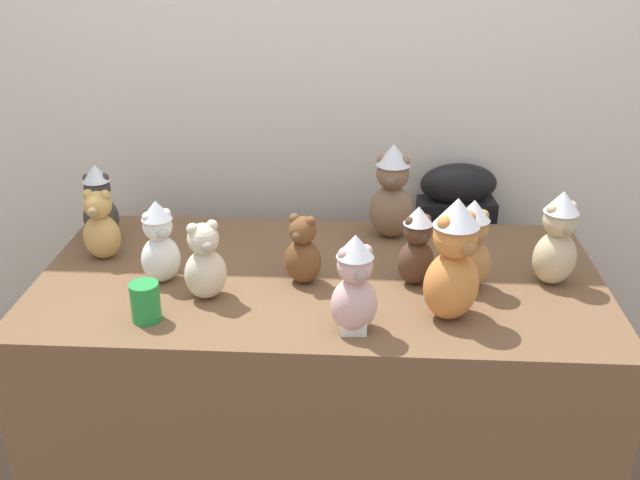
% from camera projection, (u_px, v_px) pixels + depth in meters
% --- Properties ---
extents(wall_back, '(7.00, 0.08, 2.60)m').
position_uv_depth(wall_back, '(331.00, 58.00, 2.60)').
color(wall_back, silver).
rests_on(wall_back, ground_plane).
extents(display_table, '(1.70, 0.85, 0.78)m').
position_uv_depth(display_table, '(320.00, 381.00, 2.37)').
color(display_table, brown).
rests_on(display_table, ground_plane).
extents(instrument_case, '(0.29, 0.14, 0.95)m').
position_uv_depth(instrument_case, '(450.00, 280.00, 2.81)').
color(instrument_case, black).
rests_on(instrument_case, ground_plane).
extents(teddy_bear_snow, '(0.15, 0.15, 0.26)m').
position_uv_depth(teddy_bear_snow, '(159.00, 243.00, 2.13)').
color(teddy_bear_snow, white).
rests_on(teddy_bear_snow, display_table).
extents(teddy_bear_cocoa, '(0.14, 0.13, 0.25)m').
position_uv_depth(teddy_bear_cocoa, '(417.00, 246.00, 2.12)').
color(teddy_bear_cocoa, '#4C3323').
rests_on(teddy_bear_cocoa, display_table).
extents(teddy_bear_cream, '(0.15, 0.15, 0.24)m').
position_uv_depth(teddy_bear_cream, '(205.00, 263.00, 2.05)').
color(teddy_bear_cream, beige).
rests_on(teddy_bear_cream, display_table).
extents(teddy_bear_mocha, '(0.17, 0.15, 0.33)m').
position_uv_depth(teddy_bear_mocha, '(392.00, 192.00, 2.41)').
color(teddy_bear_mocha, '#7F6047').
rests_on(teddy_bear_mocha, display_table).
extents(teddy_bear_sand, '(0.16, 0.15, 0.29)m').
position_uv_depth(teddy_bear_sand, '(557.00, 239.00, 2.11)').
color(teddy_bear_sand, '#CCB78E').
rests_on(teddy_bear_sand, display_table).
extents(teddy_bear_caramel, '(0.15, 0.14, 0.28)m').
position_uv_depth(teddy_bear_caramel, '(471.00, 246.00, 2.09)').
color(teddy_bear_caramel, '#B27A42').
rests_on(teddy_bear_caramel, display_table).
extents(teddy_bear_ginger, '(0.21, 0.20, 0.35)m').
position_uv_depth(teddy_bear_ginger, '(453.00, 261.00, 1.92)').
color(teddy_bear_ginger, '#D17F3D').
rests_on(teddy_bear_ginger, display_table).
extents(teddy_bear_chestnut, '(0.14, 0.13, 0.22)m').
position_uv_depth(teddy_bear_chestnut, '(303.00, 252.00, 2.13)').
color(teddy_bear_chestnut, brown).
rests_on(teddy_bear_chestnut, display_table).
extents(teddy_bear_blush, '(0.16, 0.15, 0.28)m').
position_uv_depth(teddy_bear_blush, '(355.00, 285.00, 1.87)').
color(teddy_bear_blush, beige).
rests_on(teddy_bear_blush, display_table).
extents(teddy_bear_honey, '(0.12, 0.11, 0.23)m').
position_uv_depth(teddy_bear_honey, '(101.00, 227.00, 2.28)').
color(teddy_bear_honey, tan).
rests_on(teddy_bear_honey, display_table).
extents(teddy_bear_charcoal, '(0.13, 0.11, 0.26)m').
position_uv_depth(teddy_bear_charcoal, '(99.00, 203.00, 2.41)').
color(teddy_bear_charcoal, '#383533').
rests_on(teddy_bear_charcoal, display_table).
extents(party_cup_green, '(0.08, 0.08, 0.11)m').
position_uv_depth(party_cup_green, '(145.00, 302.00, 1.96)').
color(party_cup_green, '#238C3D').
rests_on(party_cup_green, display_table).
extents(name_card_front_left, '(0.07, 0.01, 0.05)m').
position_uv_depth(name_card_front_left, '(353.00, 328.00, 1.89)').
color(name_card_front_left, white).
rests_on(name_card_front_left, display_table).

